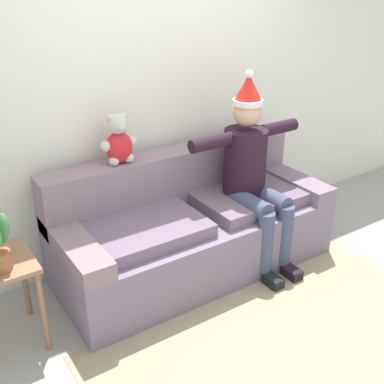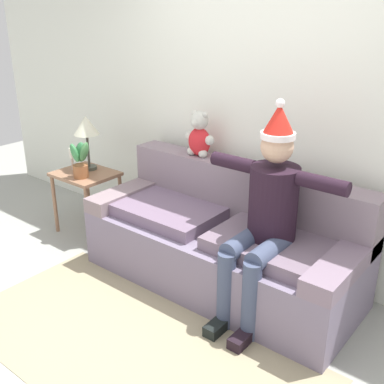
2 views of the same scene
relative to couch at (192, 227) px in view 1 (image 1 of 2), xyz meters
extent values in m
plane|color=#9EA097|center=(0.00, -1.03, -0.35)|extent=(10.00, 10.00, 0.00)
cube|color=white|center=(0.00, 0.52, 1.00)|extent=(7.00, 0.10, 2.70)
cube|color=slate|center=(0.00, -0.05, -0.11)|extent=(2.19, 0.89, 0.48)
cube|color=gray|center=(0.00, 0.27, 0.34)|extent=(2.19, 0.24, 0.43)
cube|color=gray|center=(-0.98, -0.05, 0.19)|extent=(0.22, 0.89, 0.12)
cube|color=slate|center=(0.98, -0.05, 0.19)|extent=(0.22, 0.89, 0.12)
cube|color=slate|center=(-0.49, -0.10, 0.17)|extent=(0.88, 0.62, 0.10)
cube|color=slate|center=(0.49, -0.10, 0.17)|extent=(0.88, 0.62, 0.10)
cylinder|color=black|center=(0.45, -0.07, 0.48)|extent=(0.34, 0.34, 0.52)
sphere|color=#D4A686|center=(0.45, -0.07, 0.88)|extent=(0.22, 0.22, 0.22)
cylinder|color=white|center=(0.45, -0.07, 0.96)|extent=(0.23, 0.23, 0.04)
cone|color=red|center=(0.45, -0.07, 1.07)|extent=(0.21, 0.21, 0.20)
sphere|color=white|center=(0.45, -0.07, 1.17)|extent=(0.06, 0.06, 0.06)
cylinder|color=#414B67|center=(0.35, -0.27, 0.22)|extent=(0.14, 0.40, 0.14)
cylinder|color=#414B67|center=(0.35, -0.47, -0.06)|extent=(0.13, 0.13, 0.58)
cube|color=black|center=(0.35, -0.55, -0.31)|extent=(0.10, 0.24, 0.08)
cylinder|color=#414B67|center=(0.55, -0.27, 0.22)|extent=(0.14, 0.40, 0.14)
cylinder|color=#414B67|center=(0.55, -0.47, -0.06)|extent=(0.13, 0.13, 0.58)
cube|color=black|center=(0.55, -0.55, -0.31)|extent=(0.10, 0.24, 0.08)
cylinder|color=black|center=(0.11, -0.07, 0.70)|extent=(0.34, 0.10, 0.10)
cylinder|color=black|center=(0.79, -0.07, 0.70)|extent=(0.34, 0.10, 0.10)
ellipsoid|color=red|center=(-0.46, 0.27, 0.68)|extent=(0.20, 0.16, 0.24)
sphere|color=beige|center=(-0.46, 0.27, 0.86)|extent=(0.15, 0.15, 0.15)
sphere|color=beige|center=(-0.46, 0.21, 0.85)|extent=(0.07, 0.07, 0.07)
sphere|color=beige|center=(-0.52, 0.27, 0.91)|extent=(0.05, 0.05, 0.05)
sphere|color=beige|center=(-0.41, 0.27, 0.91)|extent=(0.05, 0.05, 0.05)
sphere|color=beige|center=(-0.57, 0.27, 0.71)|extent=(0.08, 0.08, 0.08)
sphere|color=beige|center=(-0.52, 0.24, 0.59)|extent=(0.08, 0.08, 0.08)
sphere|color=beige|center=(-0.36, 0.27, 0.71)|extent=(0.08, 0.08, 0.08)
sphere|color=beige|center=(-0.40, 0.24, 0.59)|extent=(0.08, 0.08, 0.08)
cylinder|color=#91674C|center=(-1.30, -0.30, -0.06)|extent=(0.04, 0.04, 0.59)
cylinder|color=#91674C|center=(-1.30, 0.11, -0.06)|extent=(0.04, 0.04, 0.59)
ellipsoid|color=#3E7540|center=(-1.43, -0.18, 0.52)|extent=(0.12, 0.15, 0.20)
cube|color=tan|center=(0.00, -1.05, -0.35)|extent=(2.52, 1.25, 0.01)
camera|label=1|loc=(-1.83, -2.76, 1.85)|focal=44.35mm
camera|label=2|loc=(1.88, -2.76, 1.77)|focal=44.16mm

